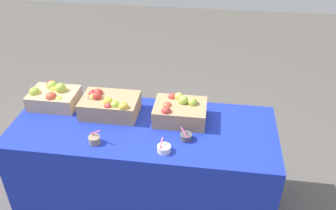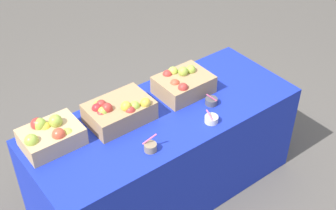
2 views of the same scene
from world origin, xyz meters
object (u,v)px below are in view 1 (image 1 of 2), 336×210
(apple_crate_left, at_px, (54,97))
(apple_crate_middle, at_px, (109,105))
(sample_bowl_far, at_px, (94,140))
(sample_bowl_mid, at_px, (164,149))
(sample_bowl_near, at_px, (186,137))
(apple_crate_right, at_px, (180,111))

(apple_crate_left, bearing_deg, apple_crate_middle, -6.96)
(sample_bowl_far, bearing_deg, apple_crate_middle, 89.40)
(apple_crate_left, xyz_separation_m, sample_bowl_far, (0.45, -0.41, -0.05))
(apple_crate_middle, distance_m, sample_bowl_mid, 0.61)
(sample_bowl_near, bearing_deg, sample_bowl_far, -168.46)
(apple_crate_middle, height_order, sample_bowl_far, apple_crate_middle)
(apple_crate_right, height_order, sample_bowl_far, apple_crate_right)
(apple_crate_middle, relative_size, sample_bowl_mid, 4.68)
(apple_crate_right, distance_m, sample_bowl_mid, 0.38)
(apple_crate_left, relative_size, apple_crate_right, 0.96)
(apple_crate_right, distance_m, sample_bowl_near, 0.24)
(apple_crate_right, xyz_separation_m, sample_bowl_near, (0.07, -0.23, -0.05))
(sample_bowl_mid, relative_size, sample_bowl_far, 0.80)
(apple_crate_middle, bearing_deg, sample_bowl_near, -21.31)
(apple_crate_right, height_order, sample_bowl_near, apple_crate_right)
(sample_bowl_far, bearing_deg, apple_crate_left, 137.50)
(sample_bowl_mid, bearing_deg, apple_crate_right, 80.79)
(apple_crate_right, bearing_deg, sample_bowl_far, -146.82)
(apple_crate_right, bearing_deg, sample_bowl_near, -73.03)
(apple_crate_left, height_order, sample_bowl_far, apple_crate_left)
(apple_crate_middle, relative_size, sample_bowl_far, 3.76)
(apple_crate_right, xyz_separation_m, sample_bowl_mid, (-0.06, -0.37, -0.05))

